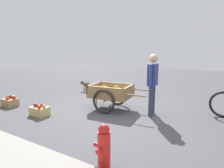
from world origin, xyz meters
TOP-DOWN VIEW (x-y plane):
  - ground_plane at (0.00, 0.00)m, footprint 24.00×24.00m
  - fruit_cart at (0.22, -0.27)m, footprint 1.72×1.00m
  - vendor_person at (-0.92, -0.39)m, footprint 0.23×0.55m
  - dog at (2.20, -1.69)m, footprint 0.67×0.19m
  - fire_hydrant at (-1.15, 2.16)m, footprint 0.25×0.25m
  - apple_crate at (2.91, 1.03)m, footprint 0.44×0.32m
  - mixed_fruit_crate at (1.49, 1.13)m, footprint 0.44×0.32m

SIDE VIEW (x-z plane):
  - ground_plane at x=0.00m, z-range 0.00..0.00m
  - mixed_fruit_crate at x=1.49m, z-range -0.03..0.28m
  - apple_crate at x=2.91m, z-range -0.03..0.29m
  - dog at x=2.20m, z-range 0.07..0.47m
  - fire_hydrant at x=-1.15m, z-range 0.00..0.67m
  - fruit_cart at x=0.22m, z-range 0.09..0.78m
  - vendor_person at x=-0.92m, z-range 0.15..1.69m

